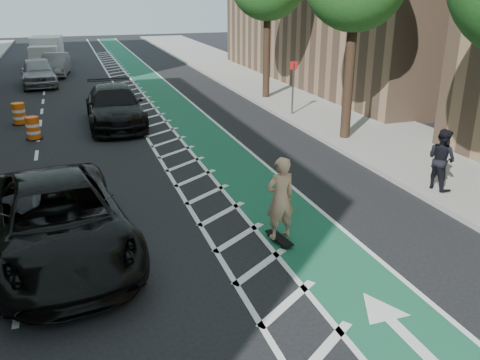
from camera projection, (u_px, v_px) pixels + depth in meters
name	position (u px, v px, depth m)	size (l,w,h in m)	color
ground	(190.00, 279.00, 10.13)	(120.00, 120.00, 0.00)	black
bike_lane	(205.00, 137.00, 19.90)	(2.00, 90.00, 0.01)	#165038
buffer_strip	(168.00, 140.00, 19.45)	(1.40, 90.00, 0.01)	silver
sidewalk_right	(351.00, 122.00, 21.82)	(5.00, 90.00, 0.15)	gray
curb_right	(300.00, 127.00, 21.09)	(0.12, 90.00, 0.16)	gray
sign_post	(293.00, 87.00, 22.58)	(0.35, 0.08, 2.47)	#4C4C4C
skateboard	(279.00, 238.00, 11.59)	(0.36, 0.92, 0.12)	black
skateboarder	(280.00, 198.00, 11.24)	(0.70, 0.46, 1.92)	tan
suv_near	(58.00, 220.00, 10.77)	(2.73, 5.93, 1.65)	black
suv_far	(115.00, 106.00, 21.42)	(2.27, 5.57, 1.62)	black
car_silver	(38.00, 72.00, 30.28)	(1.95, 4.84, 1.65)	gray
car_grey	(56.00, 65.00, 33.83)	(1.55, 4.44, 1.46)	slate
pedestrian	(441.00, 159.00, 14.06)	(0.84, 0.65, 1.73)	black
box_truck	(47.00, 51.00, 39.45)	(2.57, 4.95, 1.99)	silver
barrel_a	(69.00, 214.00, 11.97)	(0.71, 0.71, 0.97)	#FF4D0D
barrel_b	(33.00, 129.00, 19.47)	(0.64, 0.64, 0.88)	#F8550D
barrel_c	(19.00, 114.00, 21.64)	(0.67, 0.67, 0.92)	#F55E0C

